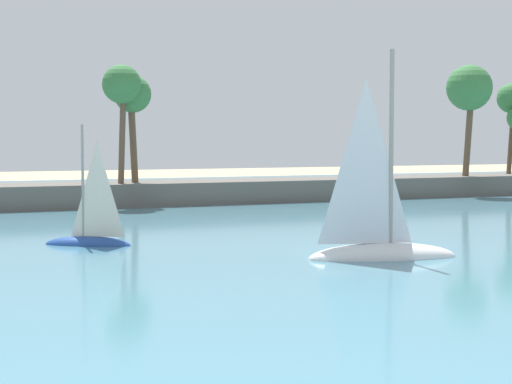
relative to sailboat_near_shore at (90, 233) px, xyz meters
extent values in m
cylinder|color=brown|center=(44.21, 23.10, 4.72)|extent=(0.72, 0.65, 7.10)
sphere|color=#38753D|center=(44.21, 23.10, 8.26)|extent=(2.82, 2.82, 2.82)
cylinder|color=brown|center=(7.77, 22.20, 4.53)|extent=(0.83, 0.62, 6.72)
sphere|color=#38753D|center=(7.77, 22.20, 7.87)|extent=(2.84, 2.84, 2.84)
cylinder|color=brown|center=(6.67, 21.03, 4.85)|extent=(0.70, 0.54, 7.35)
sphere|color=#38753D|center=(6.67, 21.03, 8.52)|extent=(2.89, 2.89, 2.89)
cylinder|color=brown|center=(37.73, 20.97, 5.08)|extent=(0.96, 0.72, 7.82)
sphere|color=#38753D|center=(37.73, 20.97, 8.97)|extent=(4.04, 4.04, 4.04)
ellipsoid|color=#234793|center=(-0.08, 0.05, -0.56)|extent=(4.30, 3.36, 0.85)
cylinder|color=gray|center=(-0.26, 0.16, 2.54)|extent=(0.13, 0.13, 5.34)
pyramid|color=silver|center=(0.35, -0.22, 2.14)|extent=(1.69, 1.13, 4.54)
ellipsoid|color=white|center=(10.72, -9.10, -0.56)|extent=(6.84, 3.34, 1.31)
cylinder|color=gray|center=(11.04, -9.17, 4.20)|extent=(0.20, 0.20, 8.21)
pyramid|color=silver|center=(9.95, -8.93, 3.59)|extent=(2.93, 0.83, 6.98)
camera|label=1|loc=(-7.79, -39.43, 4.58)|focal=58.12mm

